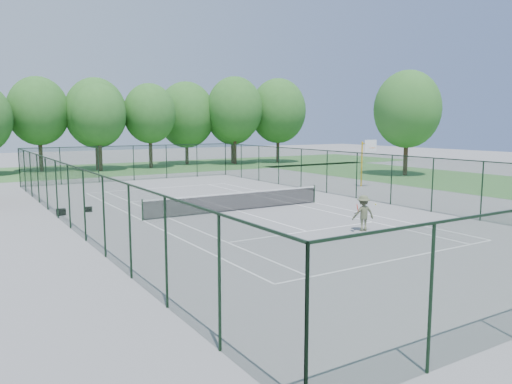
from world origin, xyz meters
TOP-DOWN VIEW (x-y plane):
  - ground at (0.00, 0.00)m, footprint 140.00×140.00m
  - grass_far at (0.00, 30.00)m, footprint 80.00×16.00m
  - grass_side at (24.00, 4.00)m, footprint 14.00×40.00m
  - court_lines at (0.00, 0.00)m, footprint 11.05×23.85m
  - tennis_net at (0.00, 0.00)m, footprint 11.08×0.08m
  - fence_enclosure at (0.00, 0.00)m, footprint 18.05×36.05m
  - tree_line_far at (0.00, 30.00)m, footprint 39.40×6.40m
  - basketball_goal at (13.86, 4.12)m, footprint 1.20×1.43m
  - tree_side at (23.32, 8.60)m, footprint 6.22×6.22m
  - sports_bag_a at (-8.71, 3.75)m, footprint 0.47×0.30m
  - sports_bag_b at (-7.19, 4.05)m, footprint 0.41×0.29m
  - tennis_player at (2.24, -7.65)m, footprint 2.07×0.94m

SIDE VIEW (x-z plane):
  - ground at x=0.00m, z-range 0.00..0.00m
  - court_lines at x=0.00m, z-range 0.00..0.01m
  - grass_far at x=0.00m, z-range 0.00..0.01m
  - grass_side at x=24.00m, z-range 0.00..0.01m
  - sports_bag_b at x=-7.19m, z-range 0.00..0.29m
  - sports_bag_a at x=-8.71m, z-range 0.00..0.36m
  - tennis_net at x=0.00m, z-range 0.03..1.13m
  - tennis_player at x=2.24m, z-range 0.00..1.65m
  - fence_enclosure at x=0.00m, z-range 0.05..3.07m
  - basketball_goal at x=13.86m, z-range 0.74..4.39m
  - tree_line_far at x=0.00m, z-range 1.14..10.84m
  - tree_side at x=23.32m, z-range 1.29..11.13m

